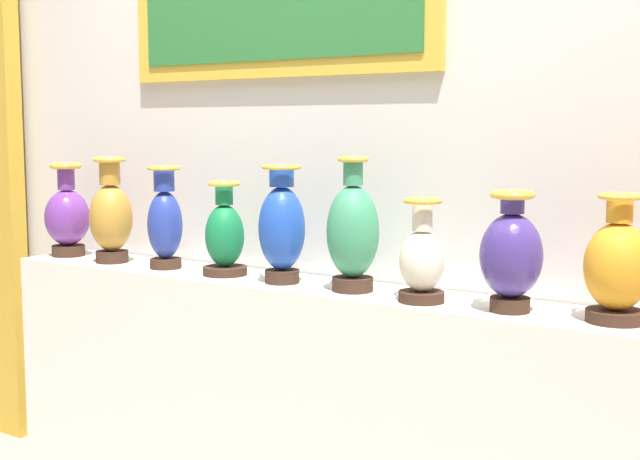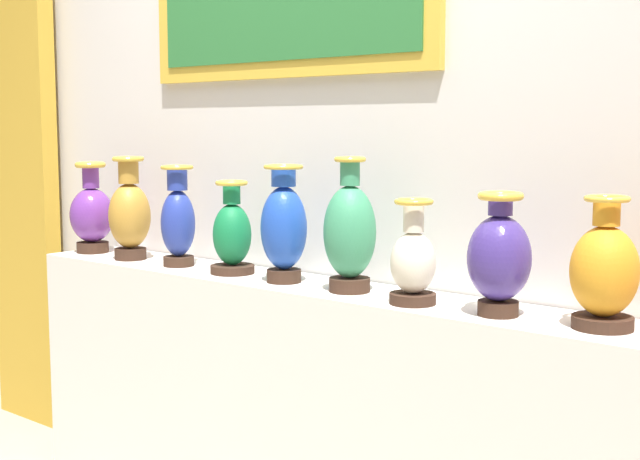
{
  "view_description": "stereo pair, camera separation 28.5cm",
  "coord_description": "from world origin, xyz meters",
  "px_view_note": "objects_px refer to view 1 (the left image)",
  "views": [
    {
      "loc": [
        1.59,
        -2.35,
        1.4
      ],
      "look_at": [
        0.0,
        0.0,
        1.07
      ],
      "focal_mm": 49.3,
      "sensor_mm": 36.0,
      "label": 1
    },
    {
      "loc": [
        1.82,
        -2.18,
        1.4
      ],
      "look_at": [
        0.0,
        0.0,
        1.07
      ],
      "focal_mm": 49.3,
      "sensor_mm": 36.0,
      "label": 2
    }
  ],
  "objects_px": {
    "vase_ivory": "(422,260)",
    "vase_indigo": "(511,255)",
    "vase_amber": "(617,267)",
    "vase_emerald": "(225,236)",
    "vase_violet": "(67,216)",
    "vase_ochre": "(111,216)",
    "vase_cobalt": "(165,222)",
    "vase_sapphire": "(282,227)",
    "vase_jade": "(353,233)"
  },
  "relations": [
    {
      "from": "vase_sapphire",
      "to": "vase_emerald",
      "type": "bearing_deg",
      "value": 176.6
    },
    {
      "from": "vase_ochre",
      "to": "vase_indigo",
      "type": "relative_size",
      "value": 1.18
    },
    {
      "from": "vase_jade",
      "to": "vase_cobalt",
      "type": "bearing_deg",
      "value": -179.94
    },
    {
      "from": "vase_emerald",
      "to": "vase_sapphire",
      "type": "height_order",
      "value": "vase_sapphire"
    },
    {
      "from": "vase_cobalt",
      "to": "vase_jade",
      "type": "xyz_separation_m",
      "value": [
        0.81,
        0.0,
        0.02
      ]
    },
    {
      "from": "vase_violet",
      "to": "vase_ochre",
      "type": "height_order",
      "value": "vase_ochre"
    },
    {
      "from": "vase_ivory",
      "to": "vase_amber",
      "type": "xyz_separation_m",
      "value": [
        0.56,
        0.04,
        0.02
      ]
    },
    {
      "from": "vase_amber",
      "to": "vase_sapphire",
      "type": "bearing_deg",
      "value": -179.15
    },
    {
      "from": "vase_indigo",
      "to": "vase_cobalt",
      "type": "bearing_deg",
      "value": 179.28
    },
    {
      "from": "vase_sapphire",
      "to": "vase_indigo",
      "type": "xyz_separation_m",
      "value": [
        0.81,
        -0.01,
        -0.02
      ]
    },
    {
      "from": "vase_cobalt",
      "to": "vase_amber",
      "type": "xyz_separation_m",
      "value": [
        1.63,
        0.01,
        -0.02
      ]
    },
    {
      "from": "vase_ochre",
      "to": "vase_amber",
      "type": "bearing_deg",
      "value": 0.67
    },
    {
      "from": "vase_jade",
      "to": "vase_emerald",
      "type": "bearing_deg",
      "value": 178.98
    },
    {
      "from": "vase_jade",
      "to": "vase_ivory",
      "type": "height_order",
      "value": "vase_jade"
    },
    {
      "from": "vase_violet",
      "to": "vase_indigo",
      "type": "distance_m",
      "value": 1.89
    },
    {
      "from": "vase_ivory",
      "to": "vase_indigo",
      "type": "distance_m",
      "value": 0.27
    },
    {
      "from": "vase_violet",
      "to": "vase_sapphire",
      "type": "height_order",
      "value": "vase_sapphire"
    },
    {
      "from": "vase_jade",
      "to": "vase_amber",
      "type": "relative_size",
      "value": 1.24
    },
    {
      "from": "vase_ochre",
      "to": "vase_jade",
      "type": "distance_m",
      "value": 1.08
    },
    {
      "from": "vase_sapphire",
      "to": "vase_indigo",
      "type": "bearing_deg",
      "value": -0.84
    },
    {
      "from": "vase_cobalt",
      "to": "vase_ochre",
      "type": "bearing_deg",
      "value": -177.66
    },
    {
      "from": "vase_emerald",
      "to": "vase_ivory",
      "type": "distance_m",
      "value": 0.8
    },
    {
      "from": "vase_sapphire",
      "to": "vase_ivory",
      "type": "height_order",
      "value": "vase_sapphire"
    },
    {
      "from": "vase_cobalt",
      "to": "vase_jade",
      "type": "relative_size",
      "value": 0.89
    },
    {
      "from": "vase_cobalt",
      "to": "vase_indigo",
      "type": "distance_m",
      "value": 1.34
    },
    {
      "from": "vase_ivory",
      "to": "vase_violet",
      "type": "bearing_deg",
      "value": 178.47
    },
    {
      "from": "vase_violet",
      "to": "vase_ochre",
      "type": "bearing_deg",
      "value": -4.34
    },
    {
      "from": "vase_ivory",
      "to": "vase_amber",
      "type": "distance_m",
      "value": 0.56
    },
    {
      "from": "vase_indigo",
      "to": "vase_violet",
      "type": "bearing_deg",
      "value": 179.19
    },
    {
      "from": "vase_ivory",
      "to": "vase_amber",
      "type": "height_order",
      "value": "vase_amber"
    },
    {
      "from": "vase_violet",
      "to": "vase_cobalt",
      "type": "relative_size",
      "value": 1.0
    },
    {
      "from": "vase_emerald",
      "to": "vase_ivory",
      "type": "bearing_deg",
      "value": -3.15
    },
    {
      "from": "vase_violet",
      "to": "vase_emerald",
      "type": "xyz_separation_m",
      "value": [
        0.82,
        0.0,
        -0.02
      ]
    },
    {
      "from": "vase_violet",
      "to": "vase_ivory",
      "type": "height_order",
      "value": "vase_violet"
    },
    {
      "from": "vase_emerald",
      "to": "vase_sapphire",
      "type": "distance_m",
      "value": 0.27
    },
    {
      "from": "vase_ivory",
      "to": "vase_amber",
      "type": "bearing_deg",
      "value": 4.58
    },
    {
      "from": "vase_cobalt",
      "to": "vase_amber",
      "type": "distance_m",
      "value": 1.63
    },
    {
      "from": "vase_indigo",
      "to": "vase_emerald",
      "type": "bearing_deg",
      "value": 178.53
    },
    {
      "from": "vase_violet",
      "to": "vase_indigo",
      "type": "xyz_separation_m",
      "value": [
        1.89,
        -0.03,
        0.0
      ]
    },
    {
      "from": "vase_ivory",
      "to": "vase_sapphire",
      "type": "bearing_deg",
      "value": 176.97
    },
    {
      "from": "vase_cobalt",
      "to": "vase_amber",
      "type": "height_order",
      "value": "vase_cobalt"
    },
    {
      "from": "vase_violet",
      "to": "vase_jade",
      "type": "distance_m",
      "value": 1.36
    },
    {
      "from": "vase_emerald",
      "to": "vase_sapphire",
      "type": "xyz_separation_m",
      "value": [
        0.26,
        -0.02,
        0.05
      ]
    },
    {
      "from": "vase_ochre",
      "to": "vase_cobalt",
      "type": "height_order",
      "value": "vase_ochre"
    },
    {
      "from": "vase_ochre",
      "to": "vase_sapphire",
      "type": "relative_size",
      "value": 1.03
    },
    {
      "from": "vase_amber",
      "to": "vase_emerald",
      "type": "bearing_deg",
      "value": -179.98
    },
    {
      "from": "vase_ivory",
      "to": "vase_indigo",
      "type": "height_order",
      "value": "vase_indigo"
    },
    {
      "from": "vase_emerald",
      "to": "vase_indigo",
      "type": "distance_m",
      "value": 1.07
    },
    {
      "from": "vase_emerald",
      "to": "vase_sapphire",
      "type": "bearing_deg",
      "value": -3.4
    },
    {
      "from": "vase_sapphire",
      "to": "vase_ivory",
      "type": "xyz_separation_m",
      "value": [
        0.54,
        -0.03,
        -0.06
      ]
    }
  ]
}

